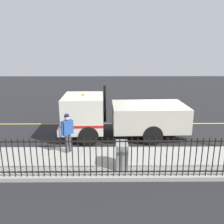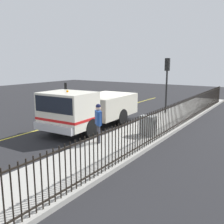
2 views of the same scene
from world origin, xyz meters
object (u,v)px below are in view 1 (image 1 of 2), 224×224
(worker_standing, at_px, (67,129))
(traffic_cone, at_px, (138,119))
(work_truck, at_px, (115,114))
(utility_cabinet, at_px, (122,155))

(worker_standing, height_order, traffic_cone, worker_standing)
(work_truck, relative_size, utility_cabinet, 6.76)
(work_truck, distance_m, worker_standing, 3.02)
(worker_standing, xyz_separation_m, traffic_cone, (-4.32, 3.52, -0.93))
(traffic_cone, bearing_deg, work_truck, -35.28)
(worker_standing, height_order, utility_cabinet, worker_standing)
(worker_standing, xyz_separation_m, utility_cabinet, (1.29, 2.24, -0.58))
(worker_standing, bearing_deg, traffic_cone, 3.42)
(utility_cabinet, bearing_deg, traffic_cone, 167.16)
(work_truck, height_order, worker_standing, work_truck)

